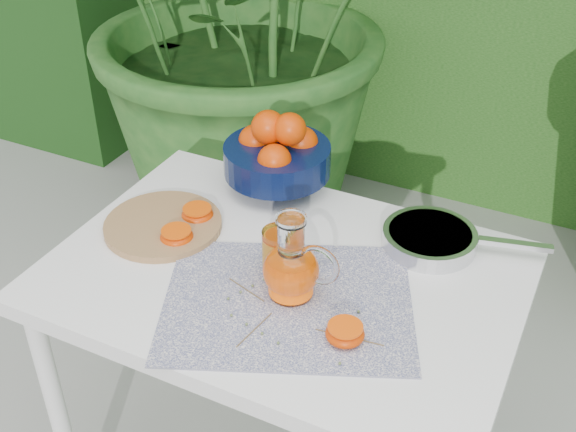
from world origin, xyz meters
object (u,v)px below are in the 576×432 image
at_px(fruit_bowl, 277,153).
at_px(saute_pan, 431,238).
at_px(cutting_board, 163,225).
at_px(juice_pitcher, 292,268).
at_px(white_table, 284,299).

distance_m(fruit_bowl, saute_pan, 0.44).
xyz_separation_m(cutting_board, fruit_bowl, (0.16, 0.29, 0.09)).
bearing_deg(fruit_bowl, cutting_board, -118.52).
bearing_deg(juice_pitcher, white_table, 128.01).
xyz_separation_m(white_table, saute_pan, (0.26, 0.23, 0.10)).
bearing_deg(fruit_bowl, white_table, -60.92).
bearing_deg(juice_pitcher, cutting_board, 167.59).
relative_size(juice_pitcher, saute_pan, 0.49).
distance_m(cutting_board, saute_pan, 0.62).
bearing_deg(white_table, saute_pan, 41.36).
bearing_deg(saute_pan, white_table, -138.64).
height_order(white_table, fruit_bowl, fruit_bowl).
relative_size(white_table, juice_pitcher, 5.26).
xyz_separation_m(fruit_bowl, juice_pitcher, (0.22, -0.37, -0.03)).
relative_size(cutting_board, juice_pitcher, 1.44).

